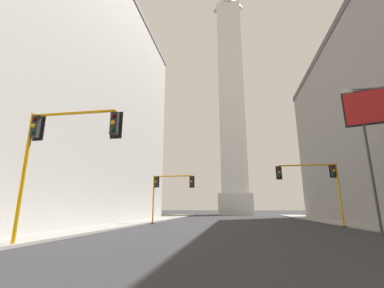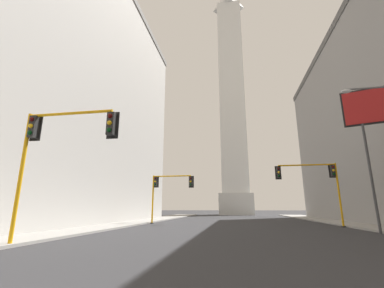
{
  "view_description": "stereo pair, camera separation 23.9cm",
  "coord_description": "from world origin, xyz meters",
  "px_view_note": "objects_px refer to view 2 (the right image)",
  "views": [
    {
      "loc": [
        -0.28,
        -1.1,
        1.68
      ],
      "look_at": [
        -6.82,
        39.27,
        11.91
      ],
      "focal_mm": 24.0,
      "sensor_mm": 36.0,
      "label": 1
    },
    {
      "loc": [
        -0.05,
        -1.07,
        1.68
      ],
      "look_at": [
        -6.82,
        39.27,
        11.91
      ],
      "focal_mm": 24.0,
      "sensor_mm": 36.0,
      "label": 2
    }
  ],
  "objects_px": {
    "traffic_light_near_left": "(54,142)",
    "traffic_light_mid_right": "(316,178)",
    "traffic_light_mid_left": "(167,186)",
    "obelisk": "(232,94)"
  },
  "relations": [
    {
      "from": "obelisk",
      "to": "traffic_light_mid_left",
      "type": "distance_m",
      "value": 49.43
    },
    {
      "from": "traffic_light_mid_left",
      "to": "traffic_light_mid_right",
      "type": "height_order",
      "value": "traffic_light_mid_right"
    },
    {
      "from": "traffic_light_mid_right",
      "to": "obelisk",
      "type": "bearing_deg",
      "value": 100.22
    },
    {
      "from": "obelisk",
      "to": "traffic_light_near_left",
      "type": "distance_m",
      "value": 64.38
    },
    {
      "from": "obelisk",
      "to": "traffic_light_mid_left",
      "type": "height_order",
      "value": "obelisk"
    },
    {
      "from": "traffic_light_mid_left",
      "to": "obelisk",
      "type": "bearing_deg",
      "value": 78.85
    },
    {
      "from": "obelisk",
      "to": "traffic_light_mid_right",
      "type": "relative_size",
      "value": 11.78
    },
    {
      "from": "traffic_light_near_left",
      "to": "traffic_light_mid_right",
      "type": "distance_m",
      "value": 22.29
    },
    {
      "from": "traffic_light_mid_right",
      "to": "traffic_light_near_left",
      "type": "bearing_deg",
      "value": -136.06
    },
    {
      "from": "traffic_light_near_left",
      "to": "traffic_light_mid_right",
      "type": "relative_size",
      "value": 1.07
    }
  ]
}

